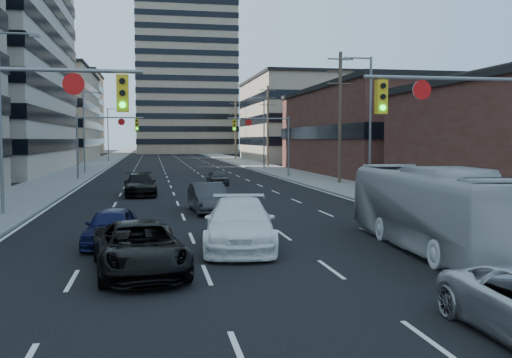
{
  "coord_description": "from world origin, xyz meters",
  "views": [
    {
      "loc": [
        -3.27,
        -9.61,
        3.78
      ],
      "look_at": [
        0.81,
        12.63,
        2.2
      ],
      "focal_mm": 40.0,
      "sensor_mm": 36.0,
      "label": 1
    }
  ],
  "objects": [
    {
      "name": "ground",
      "position": [
        0.0,
        0.0,
        0.0
      ],
      "size": [
        400.0,
        400.0,
        0.0
      ],
      "primitive_type": "plane",
      "color": "black",
      "rests_on": "ground"
    },
    {
      "name": "road_surface",
      "position": [
        0.0,
        130.0,
        0.01
      ],
      "size": [
        18.0,
        300.0,
        0.02
      ],
      "primitive_type": "cube",
      "color": "black",
      "rests_on": "ground"
    },
    {
      "name": "sidewalk_left",
      "position": [
        -11.5,
        130.0,
        0.07
      ],
      "size": [
        5.0,
        300.0,
        0.15
      ],
      "primitive_type": "cube",
      "color": "slate",
      "rests_on": "ground"
    },
    {
      "name": "sidewalk_right",
      "position": [
        11.5,
        130.0,
        0.07
      ],
      "size": [
        5.0,
        300.0,
        0.15
      ],
      "primitive_type": "cube",
      "color": "slate",
      "rests_on": "ground"
    },
    {
      "name": "office_left_far",
      "position": [
        -24.0,
        100.0,
        8.0
      ],
      "size": [
        20.0,
        30.0,
        16.0
      ],
      "primitive_type": "cube",
      "color": "gray",
      "rests_on": "ground"
    },
    {
      "name": "storefront_right_mid",
      "position": [
        24.0,
        50.0,
        4.5
      ],
      "size": [
        20.0,
        30.0,
        9.0
      ],
      "primitive_type": "cube",
      "color": "#472119",
      "rests_on": "ground"
    },
    {
      "name": "office_right_far",
      "position": [
        25.0,
        88.0,
        7.0
      ],
      "size": [
        22.0,
        28.0,
        14.0
      ],
      "primitive_type": "cube",
      "color": "gray",
      "rests_on": "ground"
    },
    {
      "name": "apartment_tower",
      "position": [
        6.0,
        150.0,
        29.0
      ],
      "size": [
        26.0,
        26.0,
        58.0
      ],
      "primitive_type": "cube",
      "color": "gray",
      "rests_on": "ground"
    },
    {
      "name": "bg_block_left",
      "position": [
        -28.0,
        140.0,
        10.0
      ],
      "size": [
        24.0,
        24.0,
        20.0
      ],
      "primitive_type": "cube",
      "color": "#ADA089",
      "rests_on": "ground"
    },
    {
      "name": "bg_block_right",
      "position": [
        32.0,
        130.0,
        6.0
      ],
      "size": [
        22.0,
        22.0,
        12.0
      ],
      "primitive_type": "cube",
      "color": "gray",
      "rests_on": "ground"
    },
    {
      "name": "signal_near_left",
      "position": [
        -7.45,
        8.0,
        4.33
      ],
      "size": [
        6.59,
        0.33,
        6.0
      ],
      "color": "slate",
      "rests_on": "ground"
    },
    {
      "name": "signal_near_right",
      "position": [
        7.45,
        8.0,
        4.33
      ],
      "size": [
        6.59,
        0.33,
        6.0
      ],
      "color": "slate",
      "rests_on": "ground"
    },
    {
      "name": "signal_far_left",
      "position": [
        -7.68,
        45.0,
        4.3
      ],
      "size": [
        6.09,
        0.33,
        6.0
      ],
      "color": "slate",
      "rests_on": "ground"
    },
    {
      "name": "signal_far_right",
      "position": [
        7.68,
        45.0,
        4.3
      ],
      "size": [
        6.09,
        0.33,
        6.0
      ],
      "color": "slate",
      "rests_on": "ground"
    },
    {
      "name": "utility_pole_block",
      "position": [
        12.2,
        36.0,
        5.78
      ],
      "size": [
        2.2,
        0.28,
        11.0
      ],
      "color": "#4C3D2D",
      "rests_on": "ground"
    },
    {
      "name": "utility_pole_midblock",
      "position": [
        12.2,
        66.0,
        5.78
      ],
      "size": [
        2.2,
        0.28,
        11.0
      ],
      "color": "#4C3D2D",
      "rests_on": "ground"
    },
    {
      "name": "utility_pole_distant",
      "position": [
        12.2,
        96.0,
        5.78
      ],
      "size": [
        2.2,
        0.28,
        11.0
      ],
      "color": "#4C3D2D",
      "rests_on": "ground"
    },
    {
      "name": "streetlight_left_near",
      "position": [
        -10.34,
        20.0,
        5.05
      ],
      "size": [
        2.03,
        0.22,
        9.0
      ],
      "color": "slate",
      "rests_on": "ground"
    },
    {
      "name": "streetlight_left_mid",
      "position": [
        -10.34,
        55.0,
        5.05
      ],
      "size": [
        2.03,
        0.22,
        9.0
      ],
      "color": "slate",
      "rests_on": "ground"
    },
    {
      "name": "streetlight_left_far",
      "position": [
        -10.34,
        90.0,
        5.05
      ],
      "size": [
        2.03,
        0.22,
        9.0
      ],
      "color": "slate",
      "rests_on": "ground"
    },
    {
      "name": "streetlight_right_near",
      "position": [
        10.34,
        25.0,
        5.05
      ],
      "size": [
        2.03,
        0.22,
        9.0
      ],
      "color": "slate",
      "rests_on": "ground"
    },
    {
      "name": "streetlight_right_far",
      "position": [
        10.34,
        60.0,
        5.05
      ],
      "size": [
        2.03,
        0.22,
        9.0
      ],
      "color": "slate",
      "rests_on": "ground"
    },
    {
      "name": "black_pickup",
      "position": [
        -3.64,
        6.57,
        0.72
      ],
      "size": [
        3.02,
        5.45,
        1.44
      ],
      "primitive_type": "imported",
      "rotation": [
        0.0,
        0.0,
        0.12
      ],
      "color": "black",
      "rests_on": "ground"
    },
    {
      "name": "white_van",
      "position": [
        -0.29,
        9.76,
        0.85
      ],
      "size": [
        3.16,
        6.11,
        1.69
      ],
      "primitive_type": "imported",
      "rotation": [
        0.0,
        0.0,
        -0.14
      ],
      "color": "white",
      "rests_on": "ground"
    },
    {
      "name": "transit_bus",
      "position": [
        6.07,
        8.16,
        1.43
      ],
      "size": [
        3.03,
        10.41,
        2.86
      ],
      "primitive_type": "imported",
      "rotation": [
        0.0,
        0.0,
        -0.06
      ],
      "color": "#B9B9B9",
      "rests_on": "ground"
    },
    {
      "name": "sedan_blue",
      "position": [
        -4.7,
        11.02,
        0.68
      ],
      "size": [
        2.04,
        4.14,
        1.36
      ],
      "primitive_type": "imported",
      "rotation": [
        0.0,
        0.0,
        -0.11
      ],
      "color": "#0D1136",
      "rests_on": "ground"
    },
    {
      "name": "sedan_grey_center",
      "position": [
        -0.42,
        19.61,
        0.76
      ],
      "size": [
        1.89,
        4.71,
        1.52
      ],
      "primitive_type": "imported",
      "rotation": [
        0.0,
        0.0,
        0.06
      ],
      "color": "#2E2E31",
      "rests_on": "ground"
    },
    {
      "name": "sedan_black_far",
      "position": [
        -4.06,
        29.12,
        0.75
      ],
      "size": [
        2.32,
        5.23,
        1.49
      ],
      "primitive_type": "imported",
      "rotation": [
        0.0,
        0.0,
        0.04
      ],
      "color": "black",
      "rests_on": "ground"
    },
    {
      "name": "sedan_grey_right",
      "position": [
        2.08,
        37.33,
        0.62
      ],
      "size": [
        1.7,
        3.71,
        1.23
      ],
      "primitive_type": "imported",
      "rotation": [
        0.0,
        0.0,
        0.07
      ],
      "color": "#333335",
      "rests_on": "ground"
    }
  ]
}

